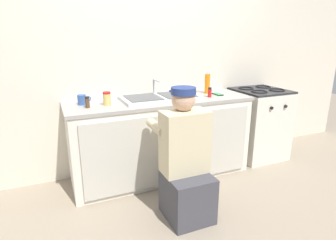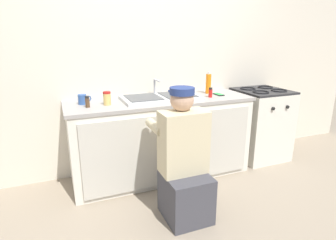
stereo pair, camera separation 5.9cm
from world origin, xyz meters
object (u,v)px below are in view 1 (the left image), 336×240
sink_double_basin (160,97)px  spice_bottle_pepper (87,102)px  condiment_jar (107,99)px  soap_bottle_orange (207,83)px  spice_bottle_red (210,92)px  coffee_mug (82,100)px  stove_range (258,123)px  plumber_person (186,166)px  cell_phone (218,94)px

sink_double_basin → spice_bottle_pepper: size_ratio=7.62×
condiment_jar → soap_bottle_orange: 1.18m
soap_bottle_orange → spice_bottle_red: (-0.09, -0.20, -0.06)m
spice_bottle_pepper → spice_bottle_red: bearing=-1.7°
spice_bottle_pepper → coffee_mug: 0.15m
soap_bottle_orange → spice_bottle_pepper: bearing=-173.2°
stove_range → plumber_person: 1.61m
coffee_mug → spice_bottle_red: bearing=-8.0°
plumber_person → cell_phone: bearing=43.9°
condiment_jar → spice_bottle_red: size_ratio=1.22×
cell_phone → coffee_mug: size_ratio=1.11×
soap_bottle_orange → spice_bottle_red: soap_bottle_orange is taller
condiment_jar → coffee_mug: size_ratio=1.02×
plumber_person → spice_bottle_pepper: (-0.66, 0.69, 0.45)m
sink_double_basin → soap_bottle_orange: (0.61, 0.08, 0.09)m
cell_phone → stove_range: bearing=3.2°
stove_range → cell_phone: size_ratio=6.27×
spice_bottle_red → condiment_jar: bearing=176.6°
condiment_jar → spice_bottle_pepper: 0.19m
condiment_jar → cell_phone: (1.24, 0.01, -0.06)m
soap_bottle_orange → spice_bottle_pepper: soap_bottle_orange is taller
condiment_jar → coffee_mug: (-0.21, 0.12, -0.02)m
plumber_person → soap_bottle_orange: soap_bottle_orange is taller
sink_double_basin → plumber_person: bearing=-96.4°
soap_bottle_orange → sink_double_basin: bearing=-172.3°
spice_bottle_pepper → soap_bottle_orange: bearing=6.8°
spice_bottle_red → coffee_mug: bearing=172.0°
soap_bottle_orange → spice_bottle_red: size_ratio=2.38×
spice_bottle_red → spice_bottle_pepper: same height
plumber_person → cell_phone: size_ratio=7.89×
cell_phone → spice_bottle_pepper: 1.42m
spice_bottle_red → cell_phone: bearing=27.1°
spice_bottle_red → coffee_mug: (-1.30, 0.18, -0.00)m
spice_bottle_pepper → sink_double_basin: bearing=6.0°
soap_bottle_orange → coffee_mug: bearing=-179.3°
stove_range → cell_phone: bearing=-176.8°
plumber_person → spice_bottle_pepper: size_ratio=10.52×
stove_range → plumber_person: size_ratio=0.80×
sink_double_basin → condiment_jar: (-0.56, -0.05, 0.05)m
coffee_mug → cell_phone: bearing=-4.1°
plumber_person → soap_bottle_orange: (0.70, 0.85, 0.51)m
plumber_person → spice_bottle_red: 1.00m
sink_double_basin → plumber_person: plumber_person is taller
stove_range → spice_bottle_pepper: spice_bottle_pepper is taller
soap_bottle_orange → cell_phone: bearing=-61.7°
condiment_jar → cell_phone: 1.24m
plumber_person → stove_range: bearing=28.6°
spice_bottle_pepper → cell_phone: bearing=1.6°
sink_double_basin → coffee_mug: sink_double_basin is taller
plumber_person → coffee_mug: 1.17m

